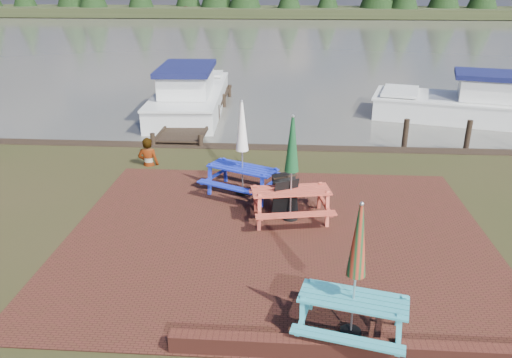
{
  "coord_description": "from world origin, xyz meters",
  "views": [
    {
      "loc": [
        0.2,
        -8.47,
        5.2
      ],
      "look_at": [
        -0.51,
        1.8,
        1.0
      ],
      "focal_mm": 35.0,
      "sensor_mm": 36.0,
      "label": 1
    }
  ],
  "objects_px": {
    "boat_near": "(480,106)",
    "person": "(147,138)",
    "jetty": "(199,110)",
    "picnic_table_blue": "(242,163)",
    "chalkboard": "(285,195)",
    "boat_jetty": "(190,96)",
    "picnic_table_teal": "(354,292)",
    "picnic_table_red": "(291,185)"
  },
  "relations": [
    {
      "from": "picnic_table_teal",
      "to": "picnic_table_red",
      "type": "bearing_deg",
      "value": 117.04
    },
    {
      "from": "jetty",
      "to": "boat_near",
      "type": "relative_size",
      "value": 1.1
    },
    {
      "from": "picnic_table_red",
      "to": "chalkboard",
      "type": "height_order",
      "value": "picnic_table_red"
    },
    {
      "from": "picnic_table_red",
      "to": "person",
      "type": "relative_size",
      "value": 1.46
    },
    {
      "from": "picnic_table_teal",
      "to": "boat_jetty",
      "type": "relative_size",
      "value": 0.29
    },
    {
      "from": "picnic_table_red",
      "to": "jetty",
      "type": "distance_m",
      "value": 10.18
    },
    {
      "from": "jetty",
      "to": "person",
      "type": "xyz_separation_m",
      "value": [
        -0.43,
        -6.17,
        0.72
      ]
    },
    {
      "from": "picnic_table_blue",
      "to": "boat_near",
      "type": "relative_size",
      "value": 0.29
    },
    {
      "from": "chalkboard",
      "to": "jetty",
      "type": "xyz_separation_m",
      "value": [
        -3.64,
        9.2,
        -0.38
      ]
    },
    {
      "from": "picnic_table_blue",
      "to": "chalkboard",
      "type": "relative_size",
      "value": 2.51
    },
    {
      "from": "picnic_table_teal",
      "to": "picnic_table_red",
      "type": "height_order",
      "value": "picnic_table_red"
    },
    {
      "from": "boat_near",
      "to": "person",
      "type": "xyz_separation_m",
      "value": [
        -11.65,
        -6.38,
        0.4
      ]
    },
    {
      "from": "picnic_table_teal",
      "to": "boat_near",
      "type": "xyz_separation_m",
      "value": [
        6.49,
        13.58,
        -0.36
      ]
    },
    {
      "from": "chalkboard",
      "to": "picnic_table_teal",
      "type": "bearing_deg",
      "value": -103.47
    },
    {
      "from": "picnic_table_teal",
      "to": "jetty",
      "type": "relative_size",
      "value": 0.25
    },
    {
      "from": "picnic_table_red",
      "to": "chalkboard",
      "type": "relative_size",
      "value": 2.53
    },
    {
      "from": "picnic_table_red",
      "to": "person",
      "type": "distance_m",
      "value": 5.31
    },
    {
      "from": "picnic_table_teal",
      "to": "jetty",
      "type": "height_order",
      "value": "picnic_table_teal"
    },
    {
      "from": "jetty",
      "to": "chalkboard",
      "type": "bearing_deg",
      "value": -68.43
    },
    {
      "from": "chalkboard",
      "to": "boat_jetty",
      "type": "relative_size",
      "value": 0.12
    },
    {
      "from": "boat_jetty",
      "to": "picnic_table_blue",
      "type": "bearing_deg",
      "value": -74.09
    },
    {
      "from": "chalkboard",
      "to": "boat_jetty",
      "type": "xyz_separation_m",
      "value": [
        -4.17,
        10.11,
        -0.03
      ]
    },
    {
      "from": "picnic_table_teal",
      "to": "boat_jetty",
      "type": "bearing_deg",
      "value": 123.57
    },
    {
      "from": "picnic_table_blue",
      "to": "jetty",
      "type": "height_order",
      "value": "picnic_table_blue"
    },
    {
      "from": "picnic_table_blue",
      "to": "boat_near",
      "type": "xyz_separation_m",
      "value": [
        8.68,
        8.27,
        -0.41
      ]
    },
    {
      "from": "picnic_table_red",
      "to": "person",
      "type": "xyz_separation_m",
      "value": [
        -4.2,
        3.25,
        -0.02
      ]
    },
    {
      "from": "chalkboard",
      "to": "boat_near",
      "type": "bearing_deg",
      "value": 22.92
    },
    {
      "from": "chalkboard",
      "to": "person",
      "type": "distance_m",
      "value": 5.08
    },
    {
      "from": "picnic_table_blue",
      "to": "boat_jetty",
      "type": "bearing_deg",
      "value": 133.72
    },
    {
      "from": "boat_near",
      "to": "boat_jetty",
      "type": "bearing_deg",
      "value": 101.44
    },
    {
      "from": "picnic_table_blue",
      "to": "chalkboard",
      "type": "bearing_deg",
      "value": -21.15
    },
    {
      "from": "chalkboard",
      "to": "boat_near",
      "type": "height_order",
      "value": "boat_near"
    },
    {
      "from": "boat_jetty",
      "to": "boat_near",
      "type": "distance_m",
      "value": 11.78
    },
    {
      "from": "person",
      "to": "jetty",
      "type": "bearing_deg",
      "value": -93.25
    },
    {
      "from": "picnic_table_red",
      "to": "picnic_table_blue",
      "type": "xyz_separation_m",
      "value": [
        -1.23,
        1.36,
        -0.01
      ]
    },
    {
      "from": "picnic_table_red",
      "to": "picnic_table_blue",
      "type": "distance_m",
      "value": 1.83
    },
    {
      "from": "picnic_table_blue",
      "to": "jetty",
      "type": "bearing_deg",
      "value": 132.31
    },
    {
      "from": "boat_jetty",
      "to": "boat_near",
      "type": "bearing_deg",
      "value": -6.43
    },
    {
      "from": "chalkboard",
      "to": "picnic_table_blue",
      "type": "bearing_deg",
      "value": 105.86
    },
    {
      "from": "picnic_table_red",
      "to": "boat_jetty",
      "type": "distance_m",
      "value": 11.2
    },
    {
      "from": "chalkboard",
      "to": "jetty",
      "type": "bearing_deg",
      "value": 83.39
    },
    {
      "from": "picnic_table_teal",
      "to": "boat_near",
      "type": "bearing_deg",
      "value": 77.77
    }
  ]
}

